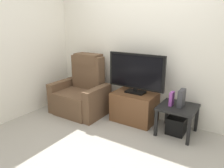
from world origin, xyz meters
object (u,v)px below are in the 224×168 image
Objects in this scene: subwoofer_box at (176,125)px; game_console at (181,98)px; television at (136,73)px; tv_stand at (134,107)px; side_table at (178,110)px; recliner_armchair at (82,93)px; book_upright at (172,99)px.

game_console is at bearing 15.95° from subwoofer_box.
tv_stand is at bearing -90.00° from television.
side_table is 0.25m from subwoofer_box.
recliner_armchair is at bearing -175.51° from game_console.
television is 0.89m from side_table.
book_upright is 0.80× the size of game_console.
subwoofer_box is 1.27× the size of book_upright.
game_console reaches higher than book_upright.
television is 1.83× the size of side_table.
side_table is 2.04× the size of subwoofer_box.
book_upright is (-0.10, -0.02, 0.42)m from subwoofer_box.
book_upright is at bearing -6.32° from tv_stand.
side_table is (0.75, -0.05, 0.13)m from tv_stand.
side_table is 0.20m from game_console.
tv_stand is at bearing 176.03° from subwoofer_box.
game_console is (0.79, -0.04, 0.33)m from tv_stand.
book_upright is 0.14m from game_console.
subwoofer_box is at bearing -164.05° from game_console.
recliner_armchair is 1.77m from side_table.
subwoofer_box is (0.75, -0.05, -0.12)m from tv_stand.
game_console is (0.04, 0.01, 0.45)m from subwoofer_box.
television reaches higher than game_console.
book_upright is (1.66, 0.11, 0.18)m from recliner_armchair.
tv_stand is at bearing 176.03° from side_table.
game_console is at bearing -3.06° from tv_stand.
television is at bearing 90.00° from tv_stand.
game_console is (0.79, -0.06, -0.28)m from television.
television reaches higher than subwoofer_box.
recliner_armchair reaches higher than tv_stand.
tv_stand is at bearing 176.94° from game_console.
book_upright reaches higher than side_table.
tv_stand is 0.85m from game_console.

